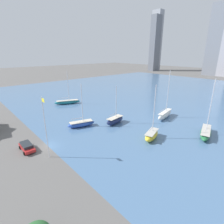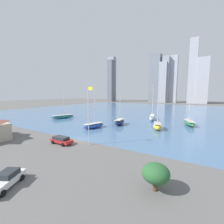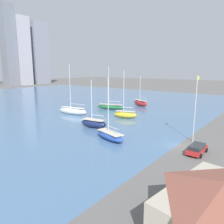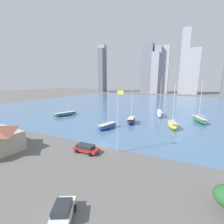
{
  "view_description": "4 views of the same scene",
  "coord_description": "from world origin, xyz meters",
  "views": [
    {
      "loc": [
        35.77,
        -12.5,
        20.22
      ],
      "look_at": [
        -0.17,
        19.56,
        3.81
      ],
      "focal_mm": 28.0,
      "sensor_mm": 36.0,
      "label": 1
    },
    {
      "loc": [
        24.55,
        -26.01,
        10.99
      ],
      "look_at": [
        2.37,
        11.38,
        5.74
      ],
      "focal_mm": 24.0,
      "sensor_mm": 36.0,
      "label": 2
    },
    {
      "loc": [
        -37.0,
        -13.96,
        13.76
      ],
      "look_at": [
        5.17,
        18.94,
        3.19
      ],
      "focal_mm": 35.0,
      "sensor_mm": 36.0,
      "label": 3
    },
    {
      "loc": [
        15.11,
        -27.42,
        14.0
      ],
      "look_at": [
        -6.1,
        18.17,
        3.91
      ],
      "focal_mm": 24.0,
      "sensor_mm": 36.0,
      "label": 4
    }
  ],
  "objects": [
    {
      "name": "boat_shed",
      "position": [
        -19.36,
        -11.38,
        2.57
      ],
      "size": [
        11.31,
        9.04,
        5.14
      ],
      "rotation": [
        0.0,
        0.0,
        -0.13
      ],
      "color": "#B2A893",
      "rests_on": "ground_plane"
    },
    {
      "name": "sailboat_navy",
      "position": [
        0.1,
        20.52,
        1.09
      ],
      "size": [
        3.43,
        7.16,
        11.37
      ],
      "rotation": [
        0.0,
        0.0,
        0.14
      ],
      "color": "#19234C",
      "rests_on": "harbor_water"
    },
    {
      "name": "sailboat_green",
      "position": [
        21.53,
        32.25,
        0.97
      ],
      "size": [
        5.34,
        10.29,
        14.48
      ],
      "rotation": [
        0.0,
        0.0,
        0.31
      ],
      "color": "#236B3D",
      "rests_on": "harbor_water"
    },
    {
      "name": "parked_wagon_red",
      "position": [
        -1.54,
        -4.06,
        0.87
      ],
      "size": [
        5.12,
        2.44,
        1.59
      ],
      "rotation": [
        0.0,
        0.0,
        -1.57
      ],
      "color": "#B22323",
      "rests_on": "ground_plane"
    },
    {
      "name": "sailboat_blue",
      "position": [
        -4.69,
        11.74,
        0.89
      ],
      "size": [
        4.58,
        8.23,
        12.29
      ],
      "rotation": [
        0.0,
        0.0,
        -0.28
      ],
      "color": "#284CA8",
      "rests_on": "harbor_water"
    },
    {
      "name": "sailboat_yellow",
      "position": [
        13.35,
        20.54,
        1.1
      ],
      "size": [
        4.31,
        7.09,
        13.38
      ],
      "rotation": [
        0.0,
        0.0,
        0.31
      ],
      "color": "yellow",
      "rests_on": "harbor_water"
    },
    {
      "name": "sailboat_red",
      "position": [
        34.02,
        27.71,
        1.17
      ],
      "size": [
        4.78,
        7.82,
        11.17
      ],
      "rotation": [
        0.0,
        0.0,
        -0.39
      ],
      "color": "#B72828",
      "rests_on": "harbor_water"
    },
    {
      "name": "ground_plane",
      "position": [
        0.0,
        0.0,
        0.0
      ],
      "size": [
        500.0,
        500.0,
        0.0
      ],
      "primitive_type": "plane",
      "color": "#605E5B"
    },
    {
      "name": "sailboat_white",
      "position": [
        7.38,
        35.92,
        1.21
      ],
      "size": [
        3.68,
        10.07,
        15.19
      ],
      "rotation": [
        0.0,
        0.0,
        0.19
      ],
      "color": "white",
      "rests_on": "harbor_water"
    },
    {
      "name": "flag_pole",
      "position": [
        4.29,
        -1.55,
        6.8
      ],
      "size": [
        1.24,
        0.14,
        12.61
      ],
      "color": "silver",
      "rests_on": "ground_plane"
    }
  ]
}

